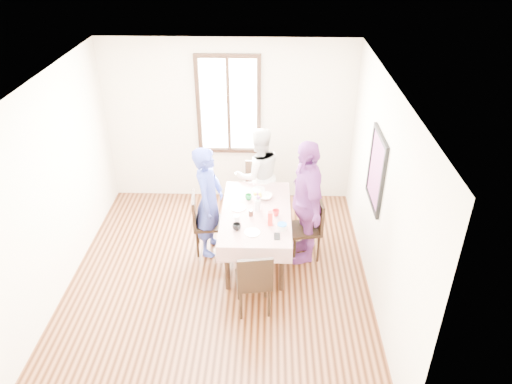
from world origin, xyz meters
TOP-DOWN VIEW (x-y plane):
  - ground at (0.00, 0.00)m, footprint 4.50×4.50m
  - back_wall at (0.00, 2.25)m, footprint 4.00×0.00m
  - right_wall at (2.00, 0.00)m, footprint 0.00×4.50m
  - window_frame at (0.00, 2.23)m, footprint 1.02×0.06m
  - window_pane at (0.00, 2.24)m, footprint 0.90×0.02m
  - art_poster at (1.98, 0.30)m, footprint 0.04×0.76m
  - dining_table at (0.49, 0.54)m, footprint 0.82×1.52m
  - tablecloth at (0.49, 0.54)m, footprint 0.94×1.64m
  - chair_left at (-0.20, 0.68)m, footprint 0.47×0.47m
  - chair_right at (1.17, 0.58)m, footprint 0.47×0.47m
  - chair_far at (0.49, 1.58)m, footprint 0.43×0.43m
  - chair_near at (0.49, -0.51)m, footprint 0.48×0.48m
  - person_left at (-0.18, 0.68)m, footprint 0.49×0.66m
  - person_far at (0.49, 1.56)m, footprint 0.90×0.79m
  - person_right at (1.15, 0.58)m, footprint 0.64×1.12m
  - mug_black at (0.25, 0.10)m, footprint 0.14×0.14m
  - mug_flag at (0.75, 0.44)m, footprint 0.13×0.13m
  - mug_green at (0.37, 0.85)m, footprint 0.10×0.10m
  - serving_bowl at (0.60, 0.89)m, footprint 0.25×0.25m
  - juice_carton at (0.68, 0.22)m, footprint 0.06×0.06m
  - butter_tub at (0.83, 0.13)m, footprint 0.13×0.13m
  - jam_jar at (0.42, 0.43)m, footprint 0.06×0.06m
  - drinking_glass at (0.24, 0.27)m, footprint 0.07×0.07m
  - smartphone at (0.77, -0.04)m, footprint 0.08×0.15m
  - flower_vase at (0.50, 0.57)m, footprint 0.08×0.08m
  - plate_left at (0.24, 0.61)m, footprint 0.20×0.20m
  - plate_far at (0.51, 1.12)m, footprint 0.20×0.20m
  - plate_near at (0.45, 0.03)m, footprint 0.20×0.20m
  - butter_lid at (0.83, 0.13)m, footprint 0.12×0.12m
  - flower_bunch at (0.50, 0.57)m, footprint 0.09×0.09m

SIDE VIEW (x-z plane):
  - ground at x=0.00m, z-range 0.00..0.00m
  - dining_table at x=0.49m, z-range 0.00..0.75m
  - chair_left at x=-0.20m, z-range 0.00..0.91m
  - chair_right at x=1.17m, z-range 0.00..0.91m
  - chair_far at x=0.49m, z-range 0.00..0.91m
  - chair_near at x=0.49m, z-range 0.00..0.91m
  - tablecloth at x=0.49m, z-range 0.75..0.76m
  - smartphone at x=0.77m, z-range 0.76..0.77m
  - plate_left at x=0.24m, z-range 0.76..0.77m
  - plate_far at x=0.51m, z-range 0.76..0.77m
  - plate_near at x=0.45m, z-range 0.76..0.77m
  - person_far at x=0.49m, z-range 0.00..1.55m
  - serving_bowl at x=0.60m, z-range 0.76..0.81m
  - butter_tub at x=0.83m, z-range 0.76..0.83m
  - mug_green at x=0.37m, z-range 0.76..0.84m
  - mug_flag at x=0.75m, z-range 0.76..0.85m
  - jam_jar at x=0.42m, z-range 0.76..0.85m
  - mug_black at x=0.25m, z-range 0.76..0.85m
  - drinking_glass at x=0.24m, z-range 0.76..0.86m
  - person_left at x=-0.18m, z-range 0.00..1.64m
  - butter_lid at x=0.83m, z-range 0.83..0.84m
  - flower_vase at x=0.50m, z-range 0.76..0.92m
  - juice_carton at x=0.68m, z-range 0.76..0.96m
  - person_right at x=1.15m, z-range 0.00..1.80m
  - flower_bunch at x=0.50m, z-range 0.92..1.02m
  - back_wall at x=0.00m, z-range -0.65..3.35m
  - right_wall at x=2.00m, z-range -0.90..3.60m
  - art_poster at x=1.98m, z-range 1.07..2.03m
  - window_frame at x=0.00m, z-range 0.84..2.46m
  - window_pane at x=0.00m, z-range 0.90..2.40m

